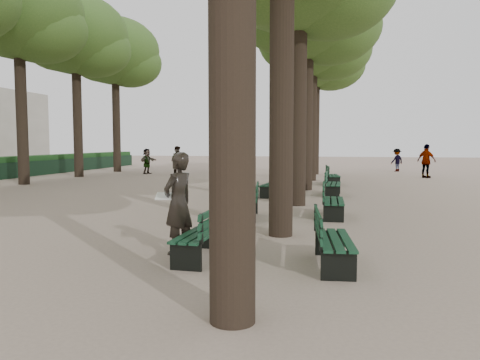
# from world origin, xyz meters

# --- Properties ---
(ground) EXTENTS (120.00, 120.00, 0.00)m
(ground) POSITION_xyz_m (0.00, 0.00, 0.00)
(ground) COLOR tan
(ground) RESTS_ON ground
(tree_central_3) EXTENTS (6.00, 6.00, 9.95)m
(tree_central_3) POSITION_xyz_m (1.50, 13.00, 7.65)
(tree_central_3) COLOR #33261C
(tree_central_3) RESTS_ON ground
(tree_central_4) EXTENTS (6.00, 6.00, 9.95)m
(tree_central_4) POSITION_xyz_m (1.50, 18.00, 7.65)
(tree_central_4) COLOR #33261C
(tree_central_4) RESTS_ON ground
(tree_central_5) EXTENTS (6.00, 6.00, 9.95)m
(tree_central_5) POSITION_xyz_m (1.50, 23.00, 7.65)
(tree_central_5) COLOR #33261C
(tree_central_5) RESTS_ON ground
(tree_far_3) EXTENTS (6.00, 6.00, 10.45)m
(tree_far_3) POSITION_xyz_m (-12.00, 13.00, 8.14)
(tree_far_3) COLOR #33261C
(tree_far_3) RESTS_ON ground
(tree_far_4) EXTENTS (6.00, 6.00, 10.45)m
(tree_far_4) POSITION_xyz_m (-12.00, 18.00, 8.14)
(tree_far_4) COLOR #33261C
(tree_far_4) RESTS_ON ground
(tree_far_5) EXTENTS (6.00, 6.00, 10.45)m
(tree_far_5) POSITION_xyz_m (-12.00, 23.00, 8.14)
(tree_far_5) COLOR #33261C
(tree_far_5) RESTS_ON ground
(bench_left_0) EXTENTS (0.65, 1.82, 0.92)m
(bench_left_0) POSITION_xyz_m (0.37, 0.70, 0.27)
(bench_left_0) COLOR black
(bench_left_0) RESTS_ON ground
(bench_left_1) EXTENTS (0.79, 1.86, 0.92)m
(bench_left_1) POSITION_xyz_m (0.37, 5.16, 0.27)
(bench_left_1) COLOR black
(bench_left_1) RESTS_ON ground
(bench_left_2) EXTENTS (0.77, 1.85, 0.92)m
(bench_left_2) POSITION_xyz_m (0.37, 10.33, 0.27)
(bench_left_2) COLOR black
(bench_left_2) RESTS_ON ground
(bench_left_3) EXTENTS (0.74, 1.85, 0.92)m
(bench_left_3) POSITION_xyz_m (0.37, 15.10, 0.27)
(bench_left_3) COLOR black
(bench_left_3) RESTS_ON ground
(bench_right_0) EXTENTS (0.72, 1.84, 0.92)m
(bench_right_0) POSITION_xyz_m (2.63, 0.60, 0.27)
(bench_right_0) COLOR black
(bench_right_0) RESTS_ON ground
(bench_right_1) EXTENTS (0.59, 1.81, 0.92)m
(bench_right_1) POSITION_xyz_m (2.63, 5.73, 0.27)
(bench_right_1) COLOR black
(bench_right_1) RESTS_ON ground
(bench_right_2) EXTENTS (0.63, 1.82, 0.92)m
(bench_right_2) POSITION_xyz_m (2.63, 10.97, 0.27)
(bench_right_2) COLOR black
(bench_right_2) RESTS_ON ground
(bench_right_3) EXTENTS (0.73, 1.84, 0.92)m
(bench_right_3) POSITION_xyz_m (2.63, 15.55, 0.27)
(bench_right_3) COLOR black
(bench_right_3) RESTS_ON ground
(man_with_map) EXTENTS (0.76, 0.83, 1.85)m
(man_with_map) POSITION_xyz_m (-0.14, 1.00, 0.93)
(man_with_map) COLOR black
(man_with_map) RESTS_ON ground
(pedestrian_d) EXTENTS (0.49, 0.81, 1.55)m
(pedestrian_d) POSITION_xyz_m (-5.63, 25.37, 0.78)
(pedestrian_d) COLOR #262628
(pedestrian_d) RESTS_ON ground
(pedestrian_a) EXTENTS (0.50, 0.91, 1.78)m
(pedestrian_a) POSITION_xyz_m (-7.14, 21.61, 0.89)
(pedestrian_a) COLOR #262628
(pedestrian_a) RESTS_ON ground
(pedestrian_e) EXTENTS (0.70, 1.54, 1.63)m
(pedestrian_e) POSITION_xyz_m (-9.08, 21.22, 0.81)
(pedestrian_e) COLOR #262628
(pedestrian_e) RESTS_ON ground
(pedestrian_b) EXTENTS (1.00, 0.90, 1.59)m
(pedestrian_b) POSITION_xyz_m (6.99, 26.89, 0.79)
(pedestrian_b) COLOR #262628
(pedestrian_b) RESTS_ON ground
(pedestrian_c) EXTENTS (1.09, 1.06, 1.93)m
(pedestrian_c) POSITION_xyz_m (7.83, 20.98, 0.96)
(pedestrian_c) COLOR #262628
(pedestrian_c) RESTS_ON ground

